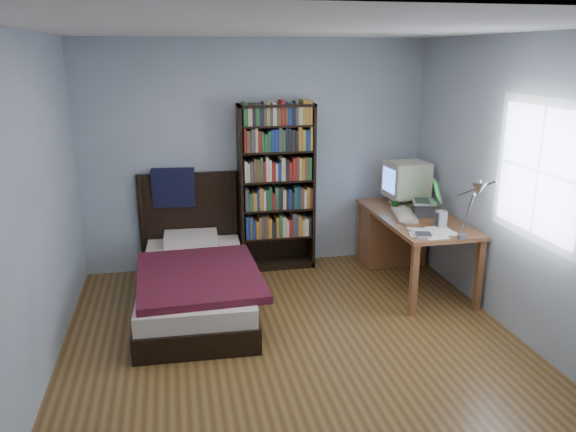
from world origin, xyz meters
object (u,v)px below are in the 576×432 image
(speaker, at_px, (441,219))
(soda_can, at_px, (395,205))
(desk, at_px, (397,232))
(bed, at_px, (195,278))
(desk_lamp, at_px, (476,194))
(keyboard, at_px, (404,215))
(crt_monitor, at_px, (406,180))
(bookshelf, at_px, (276,188))
(laptop, at_px, (425,205))

(speaker, distance_m, soda_can, 0.70)
(desk, relative_size, bed, 0.76)
(desk_lamp, height_order, bed, desk_lamp)
(desk_lamp, distance_m, keyboard, 1.27)
(speaker, relative_size, bed, 0.08)
(crt_monitor, relative_size, bed, 0.23)
(keyboard, xyz_separation_m, speaker, (0.19, -0.42, 0.07))
(desk_lamp, height_order, soda_can, desk_lamp)
(crt_monitor, distance_m, bed, 2.52)
(crt_monitor, bearing_deg, desk, -175.07)
(desk_lamp, relative_size, bookshelf, 0.35)
(keyboard, relative_size, speaker, 3.08)
(laptop, height_order, soda_can, laptop)
(desk_lamp, bearing_deg, keyboard, 94.65)
(keyboard, distance_m, speaker, 0.47)
(keyboard, relative_size, bed, 0.24)
(bookshelf, xyz_separation_m, bed, (-0.96, -0.81, -0.66))
(desk_lamp, xyz_separation_m, speaker, (0.10, 0.74, -0.43))
(laptop, xyz_separation_m, keyboard, (-0.23, -0.00, -0.09))
(crt_monitor, bearing_deg, keyboard, -113.27)
(keyboard, xyz_separation_m, soda_can, (-0.00, 0.25, 0.04))
(desk, distance_m, desk_lamp, 1.82)
(bed, bearing_deg, laptop, 1.64)
(soda_can, xyz_separation_m, bookshelf, (-1.19, 0.49, 0.13))
(desk, bearing_deg, bed, -167.23)
(desk, bearing_deg, keyboard, -105.28)
(desk, height_order, speaker, speaker)
(desk, relative_size, laptop, 4.33)
(desk, bearing_deg, soda_can, -122.07)
(laptop, height_order, bed, bed)
(keyboard, xyz_separation_m, bookshelf, (-1.19, 0.74, 0.17))
(desk_lamp, relative_size, speaker, 3.86)
(desk, bearing_deg, crt_monitor, 4.93)
(bookshelf, bearing_deg, soda_can, -22.39)
(crt_monitor, xyz_separation_m, desk_lamp, (-0.10, -1.62, 0.24))
(laptop, xyz_separation_m, bed, (-2.38, -0.07, -0.58))
(laptop, distance_m, soda_can, 0.34)
(laptop, bearing_deg, speaker, -94.78)
(desk, relative_size, crt_monitor, 3.35)
(speaker, distance_m, bookshelf, 1.81)
(crt_monitor, bearing_deg, bookshelf, 168.44)
(crt_monitor, relative_size, laptop, 1.29)
(bookshelf, height_order, bed, bookshelf)
(desk, distance_m, keyboard, 0.57)
(desk_lamp, height_order, bookshelf, bookshelf)
(soda_can, relative_size, bookshelf, 0.06)
(crt_monitor, relative_size, desk_lamp, 0.75)
(speaker, bearing_deg, crt_monitor, 85.83)
(keyboard, height_order, soda_can, soda_can)
(desk_lamp, bearing_deg, bookshelf, 124.03)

